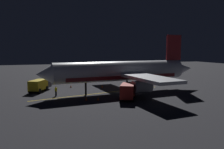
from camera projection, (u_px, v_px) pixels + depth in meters
name	position (u px, v px, depth m)	size (l,w,h in m)	color
ground_plane	(122.00, 92.00, 44.36)	(180.00, 180.00, 0.20)	#29292E
apron_guide_stripe	(102.00, 93.00, 43.21)	(0.24, 27.18, 0.01)	gold
airliner	(124.00, 72.00, 44.14)	(28.38, 33.29, 11.33)	silver
baggage_truck	(40.00, 85.00, 44.97)	(6.38, 4.68, 2.32)	gold
catering_truck	(128.00, 91.00, 37.89)	(6.64, 4.83, 2.63)	maroon
ground_crew_worker	(56.00, 91.00, 40.39)	(0.40, 0.40, 1.74)	black
traffic_cone_near_left	(102.00, 86.00, 49.50)	(0.50, 0.50, 0.55)	#EA590F
traffic_cone_near_right	(71.00, 86.00, 49.30)	(0.50, 0.50, 0.55)	#EA590F
traffic_cone_under_wing	(98.00, 99.00, 36.87)	(0.50, 0.50, 0.55)	#EA590F
traffic_cone_far	(86.00, 99.00, 36.92)	(0.50, 0.50, 0.55)	#EA590F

